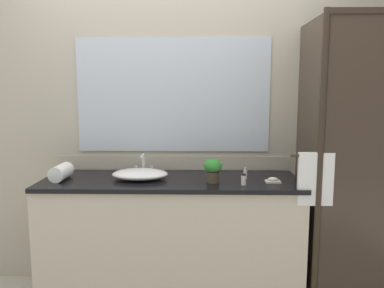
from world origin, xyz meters
TOP-DOWN VIEW (x-y plane):
  - wall_back_with_mirror at (0.00, 0.34)m, footprint 4.40×0.06m
  - vanity_cabinet at (0.00, 0.01)m, footprint 1.80×0.58m
  - shower_enclosure at (1.27, -0.19)m, footprint 1.20×0.59m
  - sink_basin at (-0.21, -0.00)m, footprint 0.39×0.28m
  - faucet at (-0.21, 0.17)m, footprint 0.17×0.13m
  - potted_plant at (0.29, -0.09)m, footprint 0.12×0.12m
  - soap_dish at (0.70, -0.08)m, footprint 0.10×0.07m
  - amenity_bottle_body_wash at (0.53, 0.03)m, footprint 0.03×0.03m
  - amenity_bottle_shampoo at (0.49, -0.15)m, footprint 0.03×0.03m
  - rolled_towel_near_edge at (-0.76, -0.03)m, footprint 0.11×0.21m

SIDE VIEW (x-z plane):
  - vanity_cabinet at x=0.00m, z-range 0.00..0.90m
  - soap_dish at x=0.70m, z-range 0.90..0.93m
  - sink_basin at x=-0.21m, z-range 0.90..0.97m
  - amenity_bottle_shampoo at x=0.49m, z-range 0.90..0.97m
  - amenity_bottle_body_wash at x=0.53m, z-range 0.90..0.98m
  - faucet at x=-0.21m, z-range 0.87..1.03m
  - rolled_towel_near_edge at x=-0.76m, z-range 0.90..1.01m
  - potted_plant at x=0.29m, z-range 0.91..1.07m
  - shower_enclosure at x=1.27m, z-range 0.03..2.03m
  - wall_back_with_mirror at x=0.00m, z-range 0.00..2.60m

